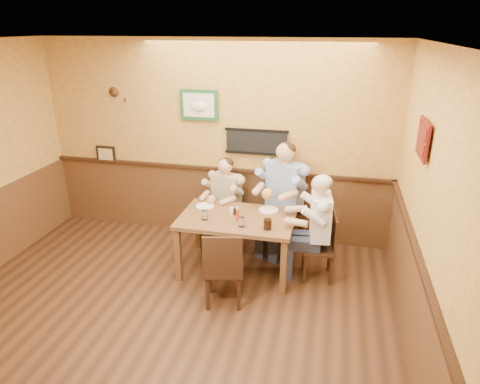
% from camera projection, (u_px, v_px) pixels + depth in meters
% --- Properties ---
extents(room, '(5.02, 5.03, 2.81)m').
position_uv_depth(room, '(156.00, 178.00, 3.78)').
color(room, '#351E10').
rests_on(room, ground).
extents(dining_table, '(1.40, 0.90, 0.75)m').
position_uv_depth(dining_table, '(237.00, 223.00, 5.28)').
color(dining_table, brown).
rests_on(dining_table, ground).
extents(chair_back_left, '(0.46, 0.46, 0.80)m').
position_uv_depth(chair_back_left, '(227.00, 217.00, 6.08)').
color(chair_back_left, '#361F11').
rests_on(chair_back_left, ground).
extents(chair_back_right, '(0.57, 0.57, 0.96)m').
position_uv_depth(chair_back_right, '(284.00, 216.00, 5.91)').
color(chair_back_right, '#361F11').
rests_on(chair_back_right, ground).
extents(chair_right_end, '(0.43, 0.43, 0.85)m').
position_uv_depth(chair_right_end, '(318.00, 247.00, 5.21)').
color(chair_right_end, '#361F11').
rests_on(chair_right_end, ground).
extents(chair_near_side, '(0.50, 0.50, 0.91)m').
position_uv_depth(chair_near_side, '(224.00, 266.00, 4.73)').
color(chair_near_side, '#361F11').
rests_on(chair_near_side, ground).
extents(diner_tan_shirt, '(0.66, 0.66, 1.14)m').
position_uv_depth(diner_tan_shirt, '(227.00, 206.00, 6.02)').
color(diner_tan_shirt, '#CEB88D').
rests_on(diner_tan_shirt, ground).
extents(diner_blue_polo, '(0.82, 0.82, 1.37)m').
position_uv_depth(diner_blue_polo, '(284.00, 202.00, 5.83)').
color(diner_blue_polo, '#8AA2CF').
rests_on(diner_blue_polo, ground).
extents(diner_white_elder, '(0.62, 0.62, 1.21)m').
position_uv_depth(diner_white_elder, '(319.00, 233.00, 5.15)').
color(diner_white_elder, white).
rests_on(diner_white_elder, ground).
extents(water_glass_left, '(0.10, 0.10, 0.12)m').
position_uv_depth(water_glass_left, '(204.00, 215.00, 5.15)').
color(water_glass_left, silver).
rests_on(water_glass_left, dining_table).
extents(water_glass_mid, '(0.08, 0.08, 0.12)m').
position_uv_depth(water_glass_mid, '(242.00, 222.00, 4.97)').
color(water_glass_mid, white).
rests_on(water_glass_mid, dining_table).
extents(cola_tumbler, '(0.10, 0.10, 0.12)m').
position_uv_depth(cola_tumbler, '(268.00, 224.00, 4.90)').
color(cola_tumbler, black).
rests_on(cola_tumbler, dining_table).
extents(hot_sauce_bottle, '(0.04, 0.04, 0.17)m').
position_uv_depth(hot_sauce_bottle, '(237.00, 215.00, 5.10)').
color(hot_sauce_bottle, red).
rests_on(hot_sauce_bottle, dining_table).
extents(salt_shaker, '(0.05, 0.05, 0.10)m').
position_uv_depth(salt_shaker, '(231.00, 211.00, 5.28)').
color(salt_shaker, white).
rests_on(salt_shaker, dining_table).
extents(pepper_shaker, '(0.04, 0.04, 0.08)m').
position_uv_depth(pepper_shaker, '(235.00, 212.00, 5.29)').
color(pepper_shaker, black).
rests_on(pepper_shaker, dining_table).
extents(plate_far_left, '(0.26, 0.26, 0.02)m').
position_uv_depth(plate_far_left, '(205.00, 206.00, 5.53)').
color(plate_far_left, silver).
rests_on(plate_far_left, dining_table).
extents(plate_far_right, '(0.27, 0.27, 0.02)m').
position_uv_depth(plate_far_right, '(269.00, 210.00, 5.41)').
color(plate_far_right, white).
rests_on(plate_far_right, dining_table).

